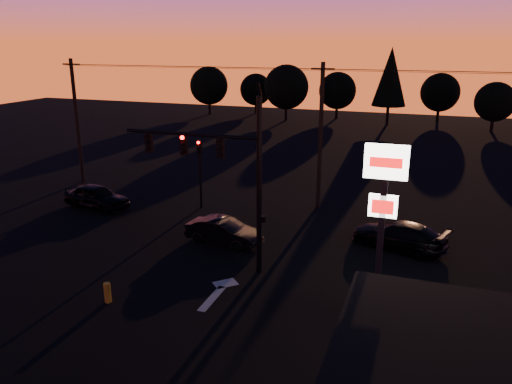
# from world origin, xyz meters

# --- Properties ---
(ground) EXTENTS (120.00, 120.00, 0.00)m
(ground) POSITION_xyz_m (0.00, 0.00, 0.00)
(ground) COLOR black
(ground) RESTS_ON ground
(lane_arrow) EXTENTS (1.20, 3.10, 0.01)m
(lane_arrow) POSITION_xyz_m (0.50, 1.67, 0.01)
(lane_arrow) COLOR beige
(lane_arrow) RESTS_ON ground
(traffic_signal_mast) EXTENTS (6.79, 0.52, 8.58)m
(traffic_signal_mast) POSITION_xyz_m (-0.10, 3.99, 4.94)
(traffic_signal_mast) COLOR black
(traffic_signal_mast) RESTS_ON ground
(secondary_signal) EXTENTS (0.30, 0.31, 4.35)m
(secondary_signal) POSITION_xyz_m (-5.00, 11.49, 2.86)
(secondary_signal) COLOR black
(secondary_signal) RESTS_ON ground
(pylon_sign) EXTENTS (1.50, 0.28, 6.80)m
(pylon_sign) POSITION_xyz_m (7.00, 1.50, 4.91)
(pylon_sign) COLOR black
(pylon_sign) RESTS_ON ground
(utility_pole_0) EXTENTS (1.40, 0.26, 9.00)m
(utility_pole_0) POSITION_xyz_m (-16.00, 14.00, 4.59)
(utility_pole_0) COLOR black
(utility_pole_0) RESTS_ON ground
(utility_pole_1) EXTENTS (1.40, 0.26, 9.00)m
(utility_pole_1) POSITION_xyz_m (2.00, 14.00, 4.59)
(utility_pole_1) COLOR black
(utility_pole_1) RESTS_ON ground
(power_wires) EXTENTS (36.00, 1.22, 0.07)m
(power_wires) POSITION_xyz_m (2.00, 14.00, 8.57)
(power_wires) COLOR black
(power_wires) RESTS_ON ground
(bollard) EXTENTS (0.28, 0.28, 0.84)m
(bollard) POSITION_xyz_m (-3.38, -0.67, 0.42)
(bollard) COLOR #BE8D1C
(bollard) RESTS_ON ground
(tree_0) EXTENTS (5.36, 5.36, 6.74)m
(tree_0) POSITION_xyz_m (-22.00, 50.00, 4.06)
(tree_0) COLOR black
(tree_0) RESTS_ON ground
(tree_1) EXTENTS (4.54, 4.54, 5.71)m
(tree_1) POSITION_xyz_m (-16.00, 53.00, 3.43)
(tree_1) COLOR black
(tree_1) RESTS_ON ground
(tree_2) EXTENTS (5.77, 5.78, 7.26)m
(tree_2) POSITION_xyz_m (-10.00, 48.00, 4.37)
(tree_2) COLOR black
(tree_2) RESTS_ON ground
(tree_3) EXTENTS (4.95, 4.95, 6.22)m
(tree_3) POSITION_xyz_m (-4.00, 52.00, 3.75)
(tree_3) COLOR black
(tree_3) RESTS_ON ground
(tree_4) EXTENTS (4.18, 4.18, 9.50)m
(tree_4) POSITION_xyz_m (3.00, 49.00, 5.93)
(tree_4) COLOR black
(tree_4) RESTS_ON ground
(tree_5) EXTENTS (4.95, 4.95, 6.22)m
(tree_5) POSITION_xyz_m (9.00, 54.00, 3.75)
(tree_5) COLOR black
(tree_5) RESTS_ON ground
(tree_6) EXTENTS (4.54, 4.54, 5.71)m
(tree_6) POSITION_xyz_m (15.00, 48.00, 3.43)
(tree_6) COLOR black
(tree_6) RESTS_ON ground
(car_left) EXTENTS (4.60, 2.34, 1.50)m
(car_left) POSITION_xyz_m (-11.21, 9.24, 0.75)
(car_left) COLOR black
(car_left) RESTS_ON ground
(car_mid) EXTENTS (4.18, 1.91, 1.33)m
(car_mid) POSITION_xyz_m (-1.36, 6.59, 0.67)
(car_mid) COLOR black
(car_mid) RESTS_ON ground
(car_right) EXTENTS (5.21, 3.44, 1.40)m
(car_right) POSITION_xyz_m (7.32, 8.95, 0.70)
(car_right) COLOR black
(car_right) RESTS_ON ground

